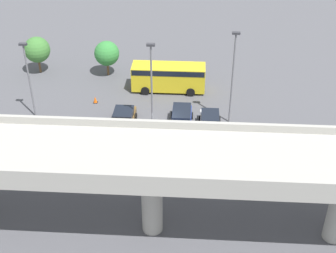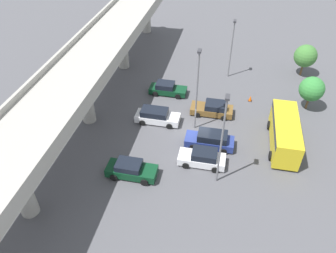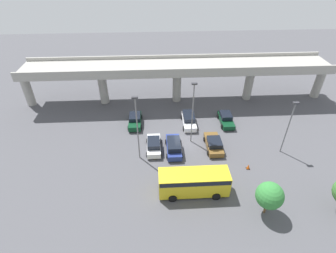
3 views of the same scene
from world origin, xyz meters
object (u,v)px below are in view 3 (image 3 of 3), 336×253
(lamp_post_mid_lot, at_px, (289,124))
(parked_car_4, at_px, (214,144))
(parked_car_1, at_px, (154,145))
(tree_front_left, at_px, (270,196))
(shuttle_bus, at_px, (194,181))
(parked_car_0, at_px, (135,120))
(traffic_cone, at_px, (248,167))
(lamp_post_by_overpass, at_px, (137,125))
(parked_car_3, at_px, (189,120))
(parked_car_5, at_px, (226,119))
(parked_car_2, at_px, (174,146))
(lamp_post_near_aisle, at_px, (193,110))

(lamp_post_mid_lot, bearing_deg, parked_car_4, 172.24)
(parked_car_1, relative_size, tree_front_left, 1.09)
(shuttle_bus, bearing_deg, parked_car_0, -62.52)
(tree_front_left, height_order, traffic_cone, tree_front_left)
(parked_car_1, distance_m, lamp_post_by_overpass, 5.10)
(parked_car_3, xyz_separation_m, lamp_post_by_overpass, (-7.27, -7.20, 4.47))
(parked_car_1, xyz_separation_m, parked_car_5, (11.15, 5.71, -0.05))
(shuttle_bus, height_order, tree_front_left, tree_front_left)
(parked_car_1, height_order, parked_car_4, parked_car_1)
(parked_car_0, relative_size, parked_car_2, 0.94)
(parked_car_5, height_order, lamp_post_by_overpass, lamp_post_by_overpass)
(parked_car_4, xyz_separation_m, lamp_post_near_aisle, (-2.90, 1.59, 4.54))
(parked_car_5, height_order, tree_front_left, tree_front_left)
(parked_car_3, height_order, lamp_post_by_overpass, lamp_post_by_overpass)
(shuttle_bus, relative_size, tree_front_left, 1.91)
(parked_car_1, distance_m, parked_car_4, 8.10)
(parked_car_5, bearing_deg, lamp_post_by_overpass, -60.96)
(tree_front_left, bearing_deg, parked_car_5, 90.79)
(parked_car_0, height_order, lamp_post_mid_lot, lamp_post_mid_lot)
(parked_car_4, bearing_deg, lamp_post_mid_lot, -97.76)
(shuttle_bus, xyz_separation_m, lamp_post_mid_lot, (12.62, 6.19, 2.79))
(parked_car_4, xyz_separation_m, traffic_cone, (3.51, -4.18, -0.37))
(parked_car_4, bearing_deg, traffic_cone, -139.97)
(parked_car_2, distance_m, parked_car_3, 6.72)
(parked_car_0, height_order, parked_car_2, parked_car_2)
(parked_car_1, distance_m, parked_car_5, 12.53)
(parked_car_3, distance_m, lamp_post_near_aisle, 6.16)
(parked_car_0, relative_size, traffic_cone, 6.51)
(parked_car_2, height_order, parked_car_3, parked_car_2)
(lamp_post_by_overpass, xyz_separation_m, traffic_cone, (13.48, -2.81, -4.91))
(parked_car_1, distance_m, shuttle_bus, 8.74)
(parked_car_0, bearing_deg, lamp_post_near_aisle, 59.76)
(parked_car_1, relative_size, lamp_post_mid_lot, 0.58)
(lamp_post_near_aisle, distance_m, traffic_cone, 9.93)
(parked_car_5, bearing_deg, parked_car_2, -54.06)
(lamp_post_near_aisle, bearing_deg, parked_car_2, -143.23)
(parked_car_1, height_order, tree_front_left, tree_front_left)
(parked_car_3, bearing_deg, tree_front_left, 20.04)
(shuttle_bus, xyz_separation_m, lamp_post_by_overpass, (-6.18, 6.02, 3.54))
(traffic_cone, bearing_deg, parked_car_3, 121.84)
(lamp_post_mid_lot, bearing_deg, traffic_cone, -150.73)
(parked_car_2, height_order, parked_car_5, parked_car_2)
(parked_car_2, distance_m, lamp_post_mid_lot, 14.78)
(lamp_post_by_overpass, distance_m, tree_front_left, 16.31)
(parked_car_1, relative_size, parked_car_3, 0.92)
(parked_car_1, distance_m, traffic_cone, 12.40)
(parked_car_5, relative_size, lamp_post_by_overpass, 0.50)
(lamp_post_near_aisle, distance_m, tree_front_left, 13.86)
(parked_car_2, xyz_separation_m, tree_front_left, (8.72, -10.23, 1.84))
(parked_car_3, bearing_deg, lamp_post_mid_lot, 58.65)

